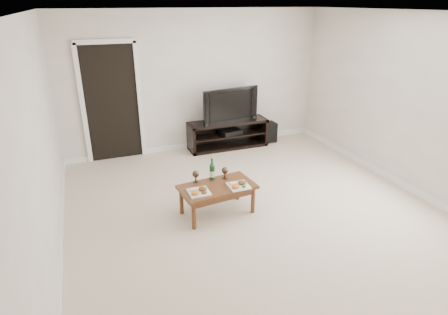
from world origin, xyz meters
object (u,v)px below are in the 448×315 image
Objects in this scene: media_console at (228,134)px; subwoofer at (268,132)px; coffee_table at (217,199)px; television at (228,104)px.

subwoofer is at bearing 1.07° from media_console.
media_console is at bearing 65.26° from coffee_table.
television is 2.61m from coffee_table.
coffee_table is (-1.06, -2.29, -0.07)m from media_console.
subwoofer is (0.91, 0.02, -0.68)m from television.
subwoofer is 0.41× the size of coffee_table.
coffee_table is (-1.06, -2.29, -0.67)m from television.
media_console is 0.61m from television.
coffee_table is (-1.97, -2.31, 0.01)m from subwoofer.
subwoofer is (0.91, 0.02, -0.07)m from media_console.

